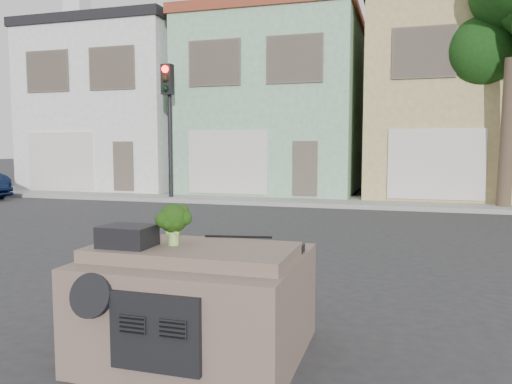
% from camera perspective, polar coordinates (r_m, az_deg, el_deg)
% --- Properties ---
extents(ground_plane, '(120.00, 120.00, 0.00)m').
position_cam_1_polar(ground_plane, '(7.97, 2.14, -9.76)').
color(ground_plane, '#303033').
rests_on(ground_plane, ground).
extents(sidewalk, '(40.00, 3.00, 0.15)m').
position_cam_1_polar(sidewalk, '(18.17, 10.39, -1.10)').
color(sidewalk, gray).
rests_on(sidewalk, ground).
extents(townhouse_white, '(7.20, 8.20, 7.55)m').
position_cam_1_polar(townhouse_white, '(25.53, -14.09, 8.96)').
color(townhouse_white, white).
rests_on(townhouse_white, ground).
extents(townhouse_mint, '(7.20, 8.20, 7.55)m').
position_cam_1_polar(townhouse_mint, '(22.68, 2.70, 9.60)').
color(townhouse_mint, '#89B894').
rests_on(townhouse_mint, ground).
extents(townhouse_tan, '(7.20, 8.20, 7.55)m').
position_cam_1_polar(townhouse_tan, '(22.12, 22.19, 9.32)').
color(townhouse_tan, tan).
rests_on(townhouse_tan, ground).
extents(traffic_signal, '(0.40, 0.40, 5.10)m').
position_cam_1_polar(traffic_signal, '(18.93, -9.93, 6.67)').
color(traffic_signal, black).
rests_on(traffic_signal, ground).
extents(tree_near, '(4.40, 4.00, 8.50)m').
position_cam_1_polar(tree_near, '(17.67, 27.07, 11.81)').
color(tree_near, '#153C11').
rests_on(tree_near, ground).
extents(car_dashboard, '(2.00, 1.80, 1.12)m').
position_cam_1_polar(car_dashboard, '(5.08, -6.45, -12.03)').
color(car_dashboard, brown).
rests_on(car_dashboard, ground).
extents(instrument_hump, '(0.48, 0.38, 0.20)m').
position_cam_1_polar(instrument_hump, '(4.87, -14.47, -4.90)').
color(instrument_hump, black).
rests_on(instrument_hump, car_dashboard).
extents(wiper_arm, '(0.69, 0.15, 0.02)m').
position_cam_1_polar(wiper_arm, '(5.19, -2.02, -5.12)').
color(wiper_arm, black).
rests_on(wiper_arm, car_dashboard).
extents(broccoli, '(0.41, 0.41, 0.41)m').
position_cam_1_polar(broccoli, '(4.84, -9.44, -3.65)').
color(broccoli, black).
rests_on(broccoli, car_dashboard).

